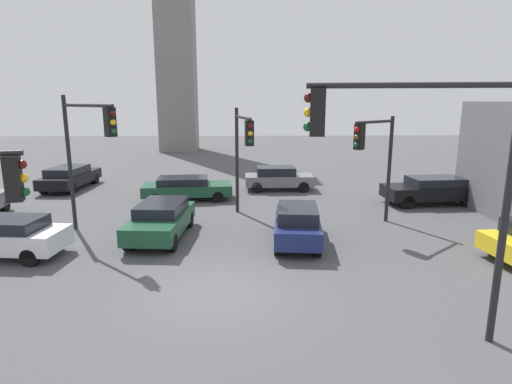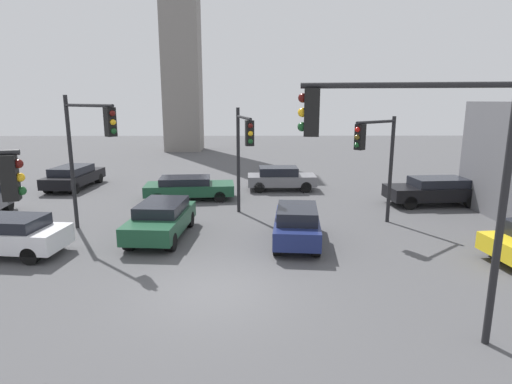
# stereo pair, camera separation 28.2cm
# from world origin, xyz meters

# --- Properties ---
(ground_plane) EXTENTS (106.34, 106.34, 0.00)m
(ground_plane) POSITION_xyz_m (0.00, 0.00, 0.00)
(ground_plane) COLOR #4C4C4F
(traffic_light_0) EXTENTS (2.83, 2.70, 5.49)m
(traffic_light_0) POSITION_xyz_m (-5.15, 4.97, 3.85)
(traffic_light_0) COLOR black
(traffic_light_0) RESTS_ON ground_plane
(traffic_light_1) EXTENTS (2.12, 1.80, 4.63)m
(traffic_light_1) POSITION_xyz_m (6.11, 6.12, 3.29)
(traffic_light_1) COLOR black
(traffic_light_1) RESTS_ON ground_plane
(traffic_light_3) EXTENTS (0.82, 3.40, 4.96)m
(traffic_light_3) POSITION_xyz_m (0.68, 7.13, 3.46)
(traffic_light_3) COLOR black
(traffic_light_3) RESTS_ON ground_plane
(traffic_light_4) EXTENTS (4.30, 0.90, 5.76)m
(traffic_light_4) POSITION_xyz_m (4.35, -2.30, 4.18)
(traffic_light_4) COLOR black
(traffic_light_4) RESTS_ON ground_plane
(car_0) EXTENTS (4.41, 2.19, 1.37)m
(car_0) POSITION_xyz_m (-7.55, 2.97, 0.73)
(car_0) COLOR silver
(car_0) RESTS_ON ground_plane
(car_1) EXTENTS (4.88, 2.28, 1.24)m
(car_1) POSITION_xyz_m (-2.40, 11.32, 0.67)
(car_1) COLOR #19472D
(car_1) RESTS_ON ground_plane
(car_2) EXTENTS (4.05, 1.80, 1.40)m
(car_2) POSITION_xyz_m (2.76, 13.68, 0.74)
(car_2) COLOR slate
(car_2) RESTS_ON ground_plane
(car_4) EXTENTS (2.03, 4.11, 1.45)m
(car_4) POSITION_xyz_m (2.72, 4.08, 0.77)
(car_4) COLOR navy
(car_4) RESTS_ON ground_plane
(car_5) EXTENTS (2.25, 4.88, 1.38)m
(car_5) POSITION_xyz_m (-9.89, 14.40, 0.74)
(car_5) COLOR black
(car_5) RESTS_ON ground_plane
(car_7) EXTENTS (4.86, 2.27, 1.41)m
(car_7) POSITION_xyz_m (10.42, 9.96, 0.76)
(car_7) COLOR black
(car_7) RESTS_ON ground_plane
(car_8) EXTENTS (2.17, 4.44, 1.39)m
(car_8) POSITION_xyz_m (-2.52, 4.88, 0.75)
(car_8) COLOR #19472D
(car_8) RESTS_ON ground_plane
(skyline_tower) EXTENTS (3.76, 3.76, 25.87)m
(skyline_tower) POSITION_xyz_m (-6.22, 34.44, 12.94)
(skyline_tower) COLOR gray
(skyline_tower) RESTS_ON ground_plane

